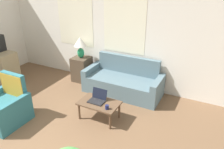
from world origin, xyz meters
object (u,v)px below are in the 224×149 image
(coffee_table, at_px, (99,104))
(couch, at_px, (124,82))
(cup_navy, at_px, (107,107))
(armchair, at_px, (6,108))
(laptop, at_px, (98,99))
(table_lamp, at_px, (80,45))

(coffee_table, bearing_deg, couch, 91.14)
(couch, height_order, cup_navy, couch)
(armchair, xyz_separation_m, laptop, (1.55, 0.95, 0.15))
(couch, xyz_separation_m, table_lamp, (-1.30, 0.09, 0.77))
(cup_navy, bearing_deg, laptop, 150.73)
(laptop, bearing_deg, cup_navy, -29.27)
(couch, distance_m, cup_navy, 1.41)
(coffee_table, xyz_separation_m, laptop, (-0.05, 0.04, 0.10))
(table_lamp, distance_m, laptop, 1.91)
(laptop, bearing_deg, couch, 88.57)
(coffee_table, bearing_deg, table_lamp, 135.02)
(armchair, bearing_deg, cup_navy, 22.70)
(table_lamp, bearing_deg, couch, -3.78)
(couch, bearing_deg, coffee_table, -88.86)
(table_lamp, height_order, laptop, table_lamp)
(coffee_table, xyz_separation_m, cup_navy, (0.25, -0.14, 0.09))
(table_lamp, distance_m, cup_navy, 2.24)
(armchair, relative_size, laptop, 2.89)
(armchair, xyz_separation_m, coffee_table, (1.61, 0.91, 0.05))
(table_lamp, xyz_separation_m, cup_navy, (1.58, -1.46, -0.61))
(cup_navy, bearing_deg, coffee_table, 151.80)
(couch, relative_size, coffee_table, 2.35)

